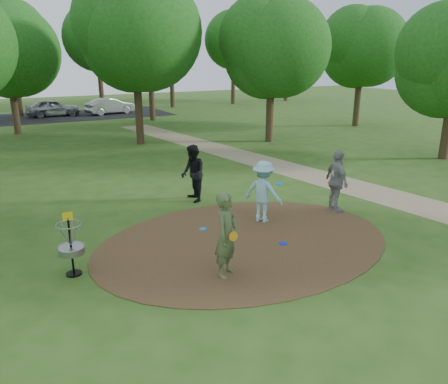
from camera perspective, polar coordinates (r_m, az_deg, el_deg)
ground at (r=12.12m, az=2.75°, el=-6.46°), size 100.00×100.00×0.00m
dirt_clearing at (r=12.11m, az=2.75°, el=-6.42°), size 8.40×8.40×0.02m
footpath at (r=17.51m, az=17.67°, el=0.31°), size 7.55×39.89×0.01m
parking_lot at (r=40.50m, az=-17.62°, el=9.59°), size 14.00×8.00×0.01m
player_observer_with_disc at (r=9.93m, az=0.34°, el=-5.64°), size 0.88×0.83×2.02m
player_throwing_with_disc at (r=13.28m, az=5.16°, el=0.04°), size 1.32×1.42×1.91m
player_walking_with_disc at (r=15.16m, az=-4.08°, el=2.42°), size 0.88×1.06×2.00m
player_waiting_with_disc at (r=14.51m, az=14.51°, el=1.36°), size 0.76×1.29×2.06m
disc_ground_cyan at (r=12.88m, az=-2.77°, el=-4.84°), size 0.22×0.22×0.02m
disc_ground_blue at (r=12.01m, az=7.74°, el=-6.67°), size 0.22×0.22×0.02m
car_left at (r=40.23m, az=-21.45°, el=10.22°), size 4.32×1.79×1.46m
car_right at (r=40.40m, az=-14.63°, el=10.82°), size 4.47×2.41×1.40m
disc_golf_basket at (r=10.61m, az=-19.44°, el=-5.91°), size 0.63×0.63×1.54m
tree_ring at (r=19.51m, az=-4.06°, el=18.35°), size 37.19×45.59×9.15m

